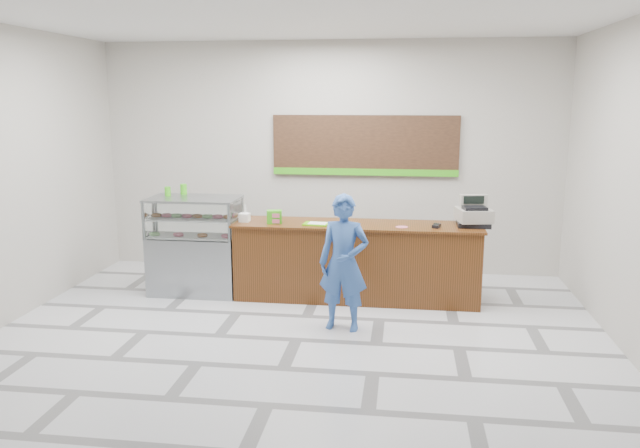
# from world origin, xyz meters

# --- Properties ---
(floor) EXTENTS (7.00, 7.00, 0.00)m
(floor) POSITION_xyz_m (0.00, 0.00, 0.00)
(floor) COLOR silver
(floor) RESTS_ON ground
(back_wall) EXTENTS (7.00, 0.00, 7.00)m
(back_wall) POSITION_xyz_m (0.00, 3.00, 1.75)
(back_wall) COLOR #B5B0A6
(back_wall) RESTS_ON floor
(ceiling) EXTENTS (7.00, 7.00, 0.00)m
(ceiling) POSITION_xyz_m (0.00, 0.00, 3.50)
(ceiling) COLOR silver
(ceiling) RESTS_ON back_wall
(sales_counter) EXTENTS (3.26, 0.76, 1.03)m
(sales_counter) POSITION_xyz_m (0.55, 1.55, 0.52)
(sales_counter) COLOR #592B11
(sales_counter) RESTS_ON floor
(display_case) EXTENTS (1.22, 0.72, 1.33)m
(display_case) POSITION_xyz_m (-1.67, 1.55, 0.68)
(display_case) COLOR gray
(display_case) RESTS_ON floor
(menu_board) EXTENTS (2.80, 0.06, 0.90)m
(menu_board) POSITION_xyz_m (0.55, 2.96, 1.93)
(menu_board) COLOR black
(menu_board) RESTS_ON back_wall
(cash_register) EXTENTS (0.48, 0.50, 0.39)m
(cash_register) POSITION_xyz_m (2.05, 1.62, 1.18)
(cash_register) COLOR black
(cash_register) RESTS_ON sales_counter
(card_terminal) EXTENTS (0.12, 0.18, 0.04)m
(card_terminal) POSITION_xyz_m (1.57, 1.44, 1.05)
(card_terminal) COLOR black
(card_terminal) RESTS_ON sales_counter
(serving_tray) EXTENTS (0.35, 0.27, 0.02)m
(serving_tray) POSITION_xyz_m (0.03, 1.42, 1.04)
(serving_tray) COLOR #57C404
(serving_tray) RESTS_ON sales_counter
(napkin_box) EXTENTS (0.13, 0.13, 0.11)m
(napkin_box) POSITION_xyz_m (-0.95, 1.48, 1.09)
(napkin_box) COLOR white
(napkin_box) RESTS_ON sales_counter
(straw_cup) EXTENTS (0.08, 0.08, 0.12)m
(straw_cup) POSITION_xyz_m (-0.95, 1.52, 1.09)
(straw_cup) COLOR silver
(straw_cup) RESTS_ON sales_counter
(promo_box) EXTENTS (0.21, 0.16, 0.17)m
(promo_box) POSITION_xyz_m (-0.53, 1.43, 1.12)
(promo_box) COLOR green
(promo_box) RESTS_ON sales_counter
(donut_decal) EXTENTS (0.16, 0.16, 0.00)m
(donut_decal) POSITION_xyz_m (1.14, 1.40, 1.03)
(donut_decal) COLOR #D26077
(donut_decal) RESTS_ON sales_counter
(green_cup_left) EXTENTS (0.08, 0.08, 0.13)m
(green_cup_left) POSITION_xyz_m (-2.06, 1.64, 1.39)
(green_cup_left) COLOR green
(green_cup_left) RESTS_ON display_case
(green_cup_right) EXTENTS (0.09, 0.09, 0.14)m
(green_cup_right) POSITION_xyz_m (-1.90, 1.82, 1.40)
(green_cup_right) COLOR green
(green_cup_right) RESTS_ON display_case
(customer) EXTENTS (0.63, 0.46, 1.59)m
(customer) POSITION_xyz_m (0.49, 0.43, 0.79)
(customer) COLOR #30569D
(customer) RESTS_ON floor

